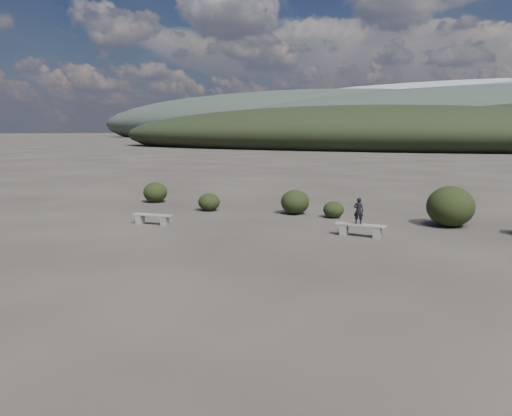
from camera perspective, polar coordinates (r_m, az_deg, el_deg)
The scene contains 10 objects.
ground at distance 13.48m, azimuth -7.38°, elevation -6.62°, with size 1200.00×1200.00×0.00m, color #312C26.
bench_left at distance 19.56m, azimuth -11.78°, elevation -1.17°, with size 1.64×0.60×0.40m.
bench_right at distance 17.34m, azimuth 11.85°, elevation -2.38°, with size 1.74×0.43×0.43m.
seated_person at distance 17.25m, azimuth 11.65°, elevation -0.32°, with size 0.33×0.22×0.91m, color black.
shrub_a at distance 22.55m, azimuth -5.40°, elevation 0.69°, with size 0.97×0.97×0.80m, color black.
shrub_b at distance 21.61m, azimuth 4.49°, elevation 0.69°, with size 1.23×1.23×1.05m, color black.
shrub_c at distance 20.88m, azimuth 8.85°, elevation -0.19°, with size 0.86×0.86×0.69m, color black.
shrub_d at distance 20.07m, azimuth 21.33°, elevation 0.17°, with size 1.75×1.75×1.53m, color black.
shrub_f at distance 25.63m, azimuth -11.44°, elevation 1.77°, with size 1.19×1.19×1.01m, color black.
mountain_ridges at distance 350.09m, azimuth 25.42°, elevation 9.17°, with size 500.00×400.00×56.00m.
Camera 1 is at (7.48, -10.63, 3.57)m, focal length 35.00 mm.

